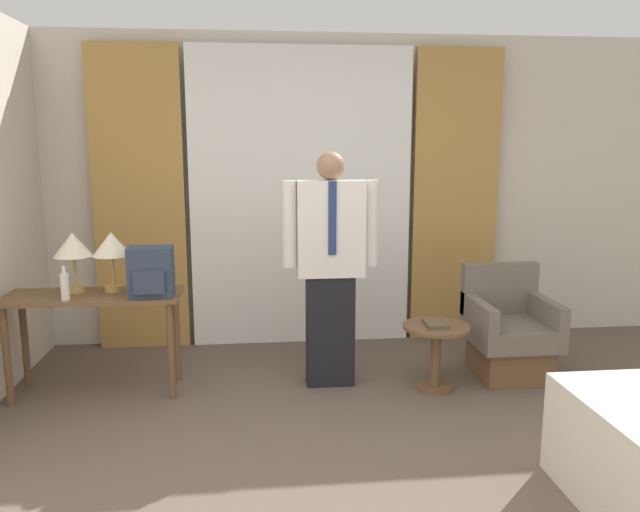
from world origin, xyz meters
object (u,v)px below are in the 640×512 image
at_px(desk, 94,311).
at_px(person, 330,262).
at_px(table_lamp_right, 112,247).
at_px(book, 436,324).
at_px(armchair, 509,335).
at_px(table_lamp_left, 73,247).
at_px(side_table, 436,345).
at_px(bottle_near_edge, 65,286).
at_px(backpack, 151,272).

height_order(desk, person, person).
bearing_deg(table_lamp_right, book, -7.05).
relative_size(desk, armchair, 1.45).
xyz_separation_m(desk, book, (2.42, -0.21, -0.11)).
bearing_deg(person, table_lamp_left, 177.29).
bearing_deg(person, desk, 179.73).
bearing_deg(side_table, table_lamp_right, 173.25).
height_order(person, armchair, person).
distance_m(desk, bottle_near_edge, 0.30).
height_order(table_lamp_right, book, table_lamp_right).
bearing_deg(desk, backpack, -15.06).
distance_m(desk, person, 1.71).
bearing_deg(table_lamp_right, table_lamp_left, 180.00).
bearing_deg(person, backpack, -175.13).
relative_size(backpack, side_table, 0.72).
bearing_deg(side_table, desk, 175.43).
height_order(desk, bottle_near_edge, bottle_near_edge).
height_order(desk, table_lamp_left, table_lamp_left).
bearing_deg(person, book, -14.95).
bearing_deg(side_table, bottle_near_edge, 179.17).
height_order(table_lamp_left, side_table, table_lamp_left).
bearing_deg(side_table, backpack, 177.74).
relative_size(person, armchair, 2.05).
relative_size(armchair, side_table, 1.73).
distance_m(table_lamp_right, bottle_near_edge, 0.42).
height_order(backpack, person, person).
xyz_separation_m(bottle_near_edge, person, (1.82, 0.15, 0.10)).
height_order(table_lamp_right, side_table, table_lamp_right).
bearing_deg(armchair, side_table, -160.88).
bearing_deg(table_lamp_right, armchair, -0.95).
bearing_deg(side_table, person, 166.05).
relative_size(desk, table_lamp_left, 2.84).
bearing_deg(table_lamp_left, table_lamp_right, 0.00).
bearing_deg(book, armchair, 19.69).
xyz_separation_m(table_lamp_left, person, (1.81, -0.09, -0.13)).
distance_m(table_lamp_left, book, 2.63).
xyz_separation_m(table_lamp_right, bottle_near_edge, (-0.27, -0.23, -0.23)).
bearing_deg(bottle_near_edge, desk, 49.19).
relative_size(bottle_near_edge, backpack, 0.68).
distance_m(desk, table_lamp_right, 0.47).
xyz_separation_m(person, armchair, (1.39, 0.04, -0.61)).
bearing_deg(side_table, table_lamp_left, 173.94).
bearing_deg(table_lamp_left, person, -2.71).
relative_size(bottle_near_edge, side_table, 0.49).
height_order(table_lamp_left, backpack, table_lamp_left).
height_order(table_lamp_left, table_lamp_right, same).
xyz_separation_m(desk, armchair, (3.08, 0.03, -0.29)).
xyz_separation_m(table_lamp_left, book, (2.55, -0.28, -0.55)).
height_order(bottle_near_edge, backpack, backpack).
xyz_separation_m(table_lamp_left, side_table, (2.56, -0.27, -0.72)).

